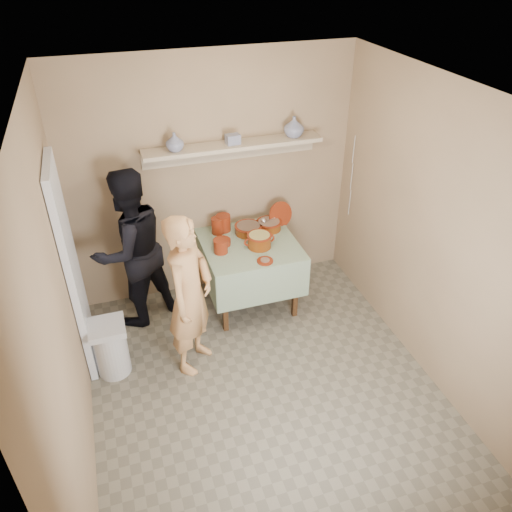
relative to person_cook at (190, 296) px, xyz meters
name	(u,v)px	position (x,y,z in m)	size (l,w,h in m)	color
ground	(266,390)	(0.52, -0.56, -0.79)	(3.50, 3.50, 0.00)	#706958
tile_panel	(73,270)	(-0.94, 0.39, 0.21)	(0.06, 0.70, 2.00)	silver
plate_stack_a	(218,226)	(0.51, 1.02, 0.06)	(0.13, 0.13, 0.18)	maroon
plate_stack_b	(223,223)	(0.58, 1.05, 0.07)	(0.15, 0.15, 0.18)	maroon
bowl_stack	(221,246)	(0.45, 0.64, 0.04)	(0.14, 0.14, 0.14)	maroon
empty_bowl	(222,242)	(0.50, 0.78, 0.00)	(0.18, 0.18, 0.05)	maroon
propped_lid	(281,214)	(1.21, 1.00, 0.09)	(0.29, 0.29, 0.02)	maroon
vase_right	(294,127)	(1.35, 1.06, 1.04)	(0.20, 0.20, 0.21)	navy
vase_left	(175,142)	(0.14, 1.04, 1.02)	(0.17, 0.17, 0.18)	navy
ceramic_box	(233,139)	(0.71, 1.05, 0.98)	(0.14, 0.10, 0.10)	navy
person_cook	(190,296)	(0.00, 0.00, 0.00)	(0.57, 0.38, 1.58)	tan
person_helper	(131,249)	(-0.42, 0.84, 0.05)	(0.82, 0.64, 1.68)	black
room_shell	(268,237)	(0.52, -0.56, 0.82)	(3.04, 3.54, 2.62)	#A08362
serving_table	(250,253)	(0.77, 0.72, -0.15)	(0.97, 0.97, 0.76)	#4C2D16
cazuela_meat_a	(248,228)	(0.82, 0.91, 0.03)	(0.30, 0.30, 0.10)	#5E2102
cazuela_meat_b	(269,224)	(1.06, 0.93, 0.03)	(0.28, 0.28, 0.10)	#5E2102
ladle	(264,221)	(1.00, 0.93, 0.08)	(0.08, 0.26, 0.19)	silver
cazuela_rice	(259,240)	(0.85, 0.62, 0.06)	(0.33, 0.25, 0.14)	#5E2102
front_plate	(265,261)	(0.81, 0.34, -0.02)	(0.16, 0.16, 0.03)	maroon
wall_shelf	(233,147)	(0.72, 1.09, 0.89)	(1.80, 0.25, 0.21)	#BCA88B
trash_bin	(111,348)	(-0.75, 0.11, -0.50)	(0.32, 0.32, 0.56)	silver
electrical_cord	(352,177)	(1.99, 0.92, 0.46)	(0.01, 0.05, 0.90)	silver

